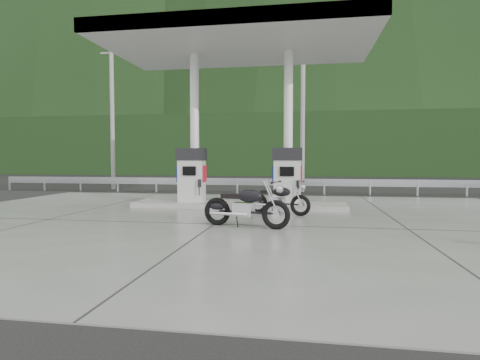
% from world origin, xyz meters
% --- Properties ---
extents(ground, '(160.00, 160.00, 0.00)m').
position_xyz_m(ground, '(0.00, 0.00, 0.00)').
color(ground, black).
rests_on(ground, ground).
extents(forecourt_apron, '(18.00, 14.00, 0.02)m').
position_xyz_m(forecourt_apron, '(0.00, 0.00, 0.01)').
color(forecourt_apron, slate).
rests_on(forecourt_apron, ground).
extents(pump_island, '(7.00, 1.40, 0.15)m').
position_xyz_m(pump_island, '(0.00, 2.50, 0.10)').
color(pump_island, '#9C9A91').
rests_on(pump_island, forecourt_apron).
extents(gas_pump_left, '(0.95, 0.55, 1.80)m').
position_xyz_m(gas_pump_left, '(-1.60, 2.50, 1.07)').
color(gas_pump_left, silver).
rests_on(gas_pump_left, pump_island).
extents(gas_pump_right, '(0.95, 0.55, 1.80)m').
position_xyz_m(gas_pump_right, '(1.60, 2.50, 1.07)').
color(gas_pump_right, silver).
rests_on(gas_pump_right, pump_island).
extents(canopy_column_left, '(0.30, 0.30, 5.00)m').
position_xyz_m(canopy_column_left, '(-1.60, 2.90, 2.67)').
color(canopy_column_left, white).
rests_on(canopy_column_left, pump_island).
extents(canopy_column_right, '(0.30, 0.30, 5.00)m').
position_xyz_m(canopy_column_right, '(1.60, 2.90, 2.67)').
color(canopy_column_right, white).
rests_on(canopy_column_right, pump_island).
extents(canopy_roof, '(8.50, 5.00, 0.40)m').
position_xyz_m(canopy_roof, '(0.00, 2.50, 5.37)').
color(canopy_roof, beige).
rests_on(canopy_roof, canopy_column_left).
extents(guardrail, '(26.00, 0.16, 1.42)m').
position_xyz_m(guardrail, '(0.00, 8.00, 0.71)').
color(guardrail, '#9D9FA5').
rests_on(guardrail, ground).
extents(road, '(60.00, 7.00, 0.01)m').
position_xyz_m(road, '(0.00, 11.50, 0.00)').
color(road, black).
rests_on(road, ground).
extents(utility_pole_a, '(0.22, 0.22, 8.00)m').
position_xyz_m(utility_pole_a, '(-8.00, 9.50, 4.00)').
color(utility_pole_a, gray).
rests_on(utility_pole_a, ground).
extents(utility_pole_b, '(0.22, 0.22, 8.00)m').
position_xyz_m(utility_pole_b, '(2.00, 9.50, 4.00)').
color(utility_pole_b, gray).
rests_on(utility_pole_b, ground).
extents(tree_band, '(80.00, 6.00, 6.00)m').
position_xyz_m(tree_band, '(0.00, 30.00, 3.00)').
color(tree_band, black).
rests_on(tree_band, ground).
extents(forested_hills, '(100.00, 40.00, 140.00)m').
position_xyz_m(forested_hills, '(0.00, 60.00, 0.00)').
color(forested_hills, black).
rests_on(forested_hills, ground).
extents(motorcycle_left, '(2.11, 1.10, 0.95)m').
position_xyz_m(motorcycle_left, '(0.82, -1.29, 0.50)').
color(motorcycle_left, black).
rests_on(motorcycle_left, forecourt_apron).
extents(motorcycle_right, '(1.87, 1.09, 0.85)m').
position_xyz_m(motorcycle_right, '(1.42, 1.01, 0.44)').
color(motorcycle_right, black).
rests_on(motorcycle_right, forecourt_apron).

